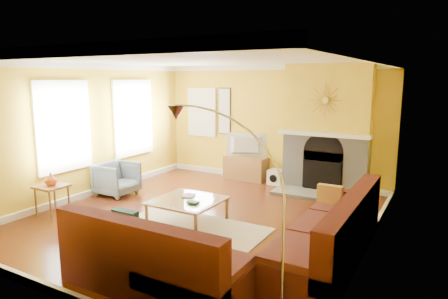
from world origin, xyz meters
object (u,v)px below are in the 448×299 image
Objects in this scene: media_console at (246,168)px; armchair at (117,179)px; sectional_sofa at (242,221)px; arc_lamp at (231,211)px; coffee_table at (188,211)px; side_table at (52,200)px.

armchair is (-1.75, -2.47, 0.06)m from media_console.
armchair is (-3.53, 1.20, -0.11)m from sectional_sofa.
armchair is at bearing 148.69° from arc_lamp.
armchair is 4.79m from arc_lamp.
sectional_sofa is at bearing 112.34° from arc_lamp.
armchair is at bearing 161.21° from sectional_sofa.
side_table is at bearing -160.88° from coffee_table.
side_table is at bearing 166.61° from arc_lamp.
sectional_sofa is 3.37× the size of coffee_table.
arc_lamp reaches higher than sectional_sofa.
side_table is (-3.64, -0.27, -0.19)m from sectional_sofa.
media_console is at bearing -35.31° from armchair.
arc_lamp is (0.52, -1.26, 0.60)m from sectional_sofa.
sectional_sofa reaches higher than media_console.
arc_lamp reaches higher than coffee_table.
side_table is (-0.11, -1.47, -0.08)m from armchair.
coffee_table is at bearing -81.12° from media_console.
coffee_table is 2.01× the size of side_table.
sectional_sofa reaches higher than armchair.
arc_lamp reaches higher than side_table.
sectional_sofa is at bearing 4.26° from side_table.
armchair is at bearing -125.31° from media_console.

